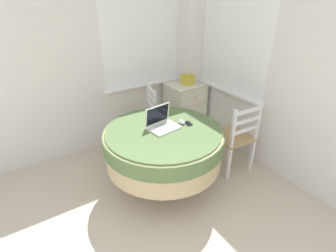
{
  "coord_description": "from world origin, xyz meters",
  "views": [
    {
      "loc": [
        -0.07,
        -0.36,
        1.98
      ],
      "look_at": [
        1.28,
        1.73,
        0.66
      ],
      "focal_mm": 28.0,
      "sensor_mm": 36.0,
      "label": 1
    }
  ],
  "objects_px": {
    "round_dining_table": "(164,144)",
    "computer_mouse": "(182,122)",
    "cell_phone": "(188,123)",
    "laptop": "(162,123)",
    "dining_chair_near_back_window": "(142,119)",
    "storage_box": "(187,79)",
    "dining_chair_near_right_window": "(234,137)",
    "corner_cabinet": "(185,107)"
  },
  "relations": [
    {
      "from": "cell_phone",
      "to": "corner_cabinet",
      "type": "relative_size",
      "value": 0.14
    },
    {
      "from": "dining_chair_near_right_window",
      "to": "cell_phone",
      "type": "bearing_deg",
      "value": 169.73
    },
    {
      "from": "round_dining_table",
      "to": "cell_phone",
      "type": "height_order",
      "value": "cell_phone"
    },
    {
      "from": "round_dining_table",
      "to": "dining_chair_near_right_window",
      "type": "xyz_separation_m",
      "value": [
        0.89,
        -0.14,
        -0.14
      ]
    },
    {
      "from": "laptop",
      "to": "corner_cabinet",
      "type": "relative_size",
      "value": 0.43
    },
    {
      "from": "computer_mouse",
      "to": "dining_chair_near_back_window",
      "type": "xyz_separation_m",
      "value": [
        -0.03,
        0.87,
        -0.32
      ]
    },
    {
      "from": "round_dining_table",
      "to": "corner_cabinet",
      "type": "relative_size",
      "value": 1.61
    },
    {
      "from": "dining_chair_near_back_window",
      "to": "corner_cabinet",
      "type": "xyz_separation_m",
      "value": [
        0.78,
        0.09,
        -0.05
      ]
    },
    {
      "from": "round_dining_table",
      "to": "dining_chair_near_back_window",
      "type": "relative_size",
      "value": 1.38
    },
    {
      "from": "cell_phone",
      "to": "corner_cabinet",
      "type": "distance_m",
      "value": 1.26
    },
    {
      "from": "laptop",
      "to": "computer_mouse",
      "type": "distance_m",
      "value": 0.22
    },
    {
      "from": "computer_mouse",
      "to": "dining_chair_near_right_window",
      "type": "distance_m",
      "value": 0.75
    },
    {
      "from": "round_dining_table",
      "to": "computer_mouse",
      "type": "distance_m",
      "value": 0.29
    },
    {
      "from": "computer_mouse",
      "to": "corner_cabinet",
      "type": "xyz_separation_m",
      "value": [
        0.75,
        0.96,
        -0.37
      ]
    },
    {
      "from": "round_dining_table",
      "to": "corner_cabinet",
      "type": "distance_m",
      "value": 1.38
    },
    {
      "from": "round_dining_table",
      "to": "dining_chair_near_right_window",
      "type": "distance_m",
      "value": 0.91
    },
    {
      "from": "laptop",
      "to": "cell_phone",
      "type": "xyz_separation_m",
      "value": [
        0.27,
        -0.08,
        -0.04
      ]
    },
    {
      "from": "laptop",
      "to": "dining_chair_near_back_window",
      "type": "bearing_deg",
      "value": 77.45
    },
    {
      "from": "cell_phone",
      "to": "dining_chair_near_right_window",
      "type": "relative_size",
      "value": 0.12
    },
    {
      "from": "storage_box",
      "to": "cell_phone",
      "type": "bearing_deg",
      "value": -125.89
    },
    {
      "from": "round_dining_table",
      "to": "laptop",
      "type": "bearing_deg",
      "value": 75.42
    },
    {
      "from": "round_dining_table",
      "to": "dining_chair_near_back_window",
      "type": "distance_m",
      "value": 0.9
    },
    {
      "from": "round_dining_table",
      "to": "storage_box",
      "type": "height_order",
      "value": "storage_box"
    },
    {
      "from": "round_dining_table",
      "to": "dining_chair_near_back_window",
      "type": "xyz_separation_m",
      "value": [
        0.2,
        0.87,
        -0.14
      ]
    },
    {
      "from": "round_dining_table",
      "to": "computer_mouse",
      "type": "relative_size",
      "value": 14.34
    },
    {
      "from": "laptop",
      "to": "storage_box",
      "type": "xyz_separation_m",
      "value": [
        0.97,
        0.89,
        0.04
      ]
    },
    {
      "from": "round_dining_table",
      "to": "dining_chair_near_right_window",
      "type": "relative_size",
      "value": 1.38
    },
    {
      "from": "laptop",
      "to": "round_dining_table",
      "type": "bearing_deg",
      "value": -104.58
    },
    {
      "from": "cell_phone",
      "to": "storage_box",
      "type": "xyz_separation_m",
      "value": [
        0.7,
        0.97,
        0.09
      ]
    },
    {
      "from": "round_dining_table",
      "to": "cell_phone",
      "type": "relative_size",
      "value": 11.23
    },
    {
      "from": "laptop",
      "to": "dining_chair_near_back_window",
      "type": "xyz_separation_m",
      "value": [
        0.18,
        0.82,
        -0.35
      ]
    },
    {
      "from": "dining_chair_near_back_window",
      "to": "storage_box",
      "type": "height_order",
      "value": "storage_box"
    },
    {
      "from": "laptop",
      "to": "computer_mouse",
      "type": "bearing_deg",
      "value": -12.08
    },
    {
      "from": "computer_mouse",
      "to": "cell_phone",
      "type": "relative_size",
      "value": 0.78
    },
    {
      "from": "cell_phone",
      "to": "storage_box",
      "type": "bearing_deg",
      "value": 54.11
    },
    {
      "from": "laptop",
      "to": "dining_chair_near_right_window",
      "type": "height_order",
      "value": "laptop"
    },
    {
      "from": "computer_mouse",
      "to": "dining_chair_near_back_window",
      "type": "bearing_deg",
      "value": 91.94
    },
    {
      "from": "cell_phone",
      "to": "storage_box",
      "type": "distance_m",
      "value": 1.2
    },
    {
      "from": "computer_mouse",
      "to": "cell_phone",
      "type": "bearing_deg",
      "value": -30.59
    },
    {
      "from": "computer_mouse",
      "to": "corner_cabinet",
      "type": "distance_m",
      "value": 1.27
    },
    {
      "from": "dining_chair_near_back_window",
      "to": "storage_box",
      "type": "xyz_separation_m",
      "value": [
        0.79,
        0.07,
        0.39
      ]
    },
    {
      "from": "corner_cabinet",
      "to": "computer_mouse",
      "type": "bearing_deg",
      "value": -128.03
    }
  ]
}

